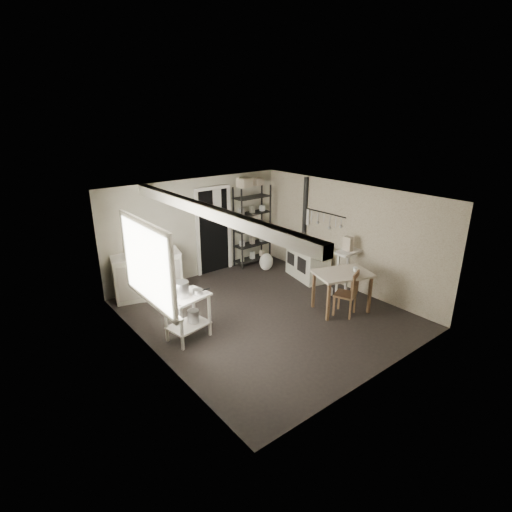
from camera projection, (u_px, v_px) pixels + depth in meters
floor at (266, 313)px, 7.72m from camera, size 5.00×5.00×0.00m
ceiling at (267, 196)px, 6.94m from camera, size 5.00×5.00×0.00m
wall_back at (196, 229)px, 9.17m from camera, size 4.50×0.02×2.30m
wall_front at (383, 306)px, 5.49m from camera, size 4.50×0.02×2.30m
wall_left at (152, 290)px, 6.01m from camera, size 0.02×5.00×2.30m
wall_right at (346, 236)px, 8.65m from camera, size 0.02×5.00×2.30m
window at (146, 264)px, 6.06m from camera, size 0.12×1.76×1.28m
doorway at (214, 232)px, 9.46m from camera, size 0.96×0.10×2.08m
ceiling_beam at (208, 211)px, 6.27m from camera, size 0.18×5.00×0.18m
wallpaper_panel at (345, 236)px, 8.64m from camera, size 0.01×5.00×2.30m
utensil_rail at (324, 213)px, 8.92m from camera, size 0.06×1.20×0.44m
prep_table at (188, 317)px, 6.74m from camera, size 0.79×0.63×0.81m
stockpot at (181, 289)px, 6.52m from camera, size 0.32×0.32×0.27m
saucepan at (198, 292)px, 6.64m from camera, size 0.18×0.18×0.09m
bucket at (193, 316)px, 6.83m from camera, size 0.26×0.26×0.22m
base_cabinets at (147, 275)px, 8.34m from camera, size 1.54×0.95×0.94m
mixing_bowl at (154, 253)px, 8.19m from camera, size 0.32×0.32×0.07m
counter_cup at (130, 257)px, 7.91m from camera, size 0.14×0.14×0.09m
shelf_rack at (252, 228)px, 9.96m from camera, size 0.96×0.39×2.00m
shelf_jar at (241, 213)px, 9.68m from camera, size 0.10×0.10×0.20m
storage_box_a at (245, 187)px, 9.46m from camera, size 0.35×0.31×0.21m
storage_box_b at (257, 185)px, 9.73m from camera, size 0.29×0.27×0.17m
stove at (308, 260)px, 9.26m from camera, size 0.79×1.16×0.83m
stovepipe at (305, 206)px, 9.35m from camera, size 0.12×0.12×1.54m
side_ledge at (346, 274)px, 8.47m from camera, size 0.63×0.34×0.96m
oats_box at (348, 248)px, 8.29m from camera, size 0.12×0.20×0.29m
work_table at (341, 292)px, 7.74m from camera, size 1.22×1.02×0.79m
table_cup at (355, 271)px, 7.64m from camera, size 0.13×0.13×0.09m
chair at (345, 291)px, 7.54m from camera, size 0.49×0.50×0.89m
flour_sack at (266, 261)px, 9.78m from camera, size 0.43×0.39×0.43m
floor_crock at (330, 291)px, 8.49m from camera, size 0.13×0.13×0.15m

